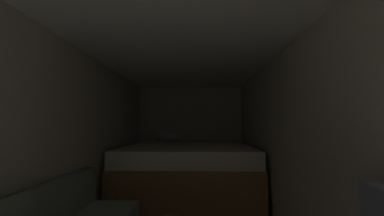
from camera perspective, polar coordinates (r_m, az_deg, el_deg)
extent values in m
cube|color=beige|center=(5.16, -0.49, -6.06)|extent=(2.35, 0.05, 2.03)
cube|color=beige|center=(2.78, -27.29, -7.48)|extent=(0.05, 5.38, 2.03)
cube|color=beige|center=(2.62, 23.37, -7.83)|extent=(0.05, 5.38, 2.03)
cube|color=white|center=(2.58, -2.67, 15.25)|extent=(2.35, 5.38, 0.05)
cube|color=olive|center=(4.16, -1.05, -16.55)|extent=(2.13, 2.04, 0.60)
cube|color=beige|center=(4.09, -1.04, -10.76)|extent=(2.09, 2.00, 0.25)
ellipsoid|color=white|center=(4.91, -6.23, -6.97)|extent=(0.46, 0.33, 0.20)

